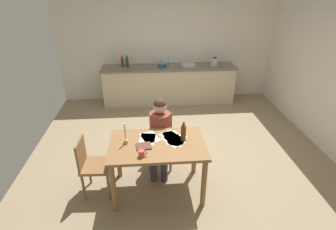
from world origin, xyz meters
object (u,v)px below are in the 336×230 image
chair_side_empty (92,164)px  wine_glass_near_sink (171,60)px  mixing_bowl (162,64)px  teacup_on_counter (162,66)px  dining_table (158,151)px  wine_bottle_on_table (183,133)px  wine_glass_by_kettle (166,60)px  bottle_vinegar (127,62)px  sink_unit (188,65)px  coffee_mug (142,153)px  bottle_oil (122,62)px  chair_at_table (160,137)px  book_magazine (144,146)px  stovetop_kettle (214,61)px  candlestick (126,138)px  person_seated (160,131)px  wine_glass_back_left (163,60)px

chair_side_empty → wine_glass_near_sink: size_ratio=5.59×
mixing_bowl → teacup_on_counter: 0.22m
teacup_on_counter → dining_table: bearing=-94.7°
wine_bottle_on_table → wine_glass_by_kettle: (0.01, 3.22, 0.10)m
wine_bottle_on_table → bottle_vinegar: (-0.91, 3.10, 0.11)m
sink_unit → teacup_on_counter: bearing=-166.6°
coffee_mug → wine_glass_near_sink: size_ratio=0.72×
wine_bottle_on_table → sink_unit: sink_unit is taller
bottle_vinegar → wine_glass_near_sink: 1.05m
dining_table → wine_glass_by_kettle: size_ratio=8.30×
sink_unit → wine_glass_near_sink: size_ratio=2.34×
chair_side_empty → bottle_oil: bearing=85.8°
wine_bottle_on_table → wine_glass_by_kettle: wine_bottle_on_table is taller
wine_glass_by_kettle → chair_at_table: bearing=-96.3°
chair_side_empty → mixing_bowl: (1.17, 3.15, 0.47)m
dining_table → book_magazine: (-0.18, -0.06, 0.13)m
chair_at_table → wine_bottle_on_table: 0.79m
sink_unit → bottle_vinegar: bearing=179.0°
sink_unit → stovetop_kettle: size_ratio=1.64×
chair_at_table → candlestick: (-0.49, -0.60, 0.40)m
dining_table → person_seated: person_seated is taller
sink_unit → wine_glass_by_kettle: bearing=164.5°
candlestick → teacup_on_counter: bearing=77.3°
bottle_vinegar → wine_glass_by_kettle: (0.92, 0.12, -0.01)m
wine_glass_back_left → stovetop_kettle: bearing=-7.0°
chair_at_table → wine_bottle_on_table: (0.28, -0.60, 0.43)m
bottle_vinegar → teacup_on_counter: size_ratio=2.35×
stovetop_kettle → coffee_mug: bearing=-116.9°
bottle_vinegar → mixing_bowl: bottle_vinegar is taller
bottle_vinegar → book_magazine: bearing=-83.4°
coffee_mug → stovetop_kettle: 3.80m
sink_unit → wine_glass_back_left: bearing=166.3°
chair_side_empty → candlestick: bearing=0.7°
candlestick → bottle_oil: bottle_oil is taller
chair_side_empty → wine_glass_by_kettle: size_ratio=5.59×
candlestick → wine_bottle_on_table: size_ratio=1.07×
wine_glass_back_left → chair_at_table: bearing=-94.7°
dining_table → person_seated: (0.06, 0.50, 0.01)m
mixing_bowl → wine_glass_by_kettle: (0.10, 0.08, 0.05)m
bottle_oil → wine_glass_near_sink: size_ratio=1.64×
stovetop_kettle → wine_glass_back_left: size_ratio=1.43×
wine_glass_near_sink → chair_at_table: bearing=-98.9°
candlestick → sink_unit: sink_unit is taller
coffee_mug → book_magazine: (0.02, 0.21, -0.03)m
wine_bottle_on_table → bottle_oil: (-1.02, 3.15, 0.10)m
bottle_oil → mixing_bowl: size_ratio=1.05×
coffee_mug → wine_glass_back_left: bearing=82.1°
bottle_vinegar → teacup_on_counter: bottle_vinegar is taller
coffee_mug → stovetop_kettle: (1.72, 3.39, 0.17)m
person_seated → bottle_vinegar: bearing=103.1°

